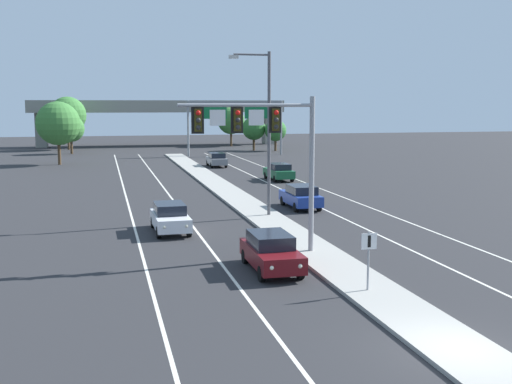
{
  "coord_description": "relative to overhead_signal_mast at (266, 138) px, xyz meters",
  "views": [
    {
      "loc": [
        -9.67,
        -15.29,
        6.99
      ],
      "look_at": [
        -3.2,
        11.22,
        3.2
      ],
      "focal_mm": 44.4,
      "sensor_mm": 36.0,
      "label": 1
    }
  ],
  "objects": [
    {
      "name": "car_oncoming_white",
      "position": [
        -3.73,
        6.69,
        -4.64
      ],
      "size": [
        1.89,
        4.5,
        1.58
      ],
      "color": "silver",
      "rests_on": "ground"
    },
    {
      "name": "overhead_signal_mast",
      "position": [
        0.0,
        0.0,
        0.0
      ],
      "size": [
        6.3,
        0.44,
        7.2
      ],
      "color": "gray",
      "rests_on": "median_island"
    },
    {
      "name": "car_receding_blue",
      "position": [
        5.74,
        12.69,
        -4.64
      ],
      "size": [
        1.84,
        4.48,
        1.58
      ],
      "color": "navy",
      "rests_on": "ground"
    },
    {
      "name": "median_sign_post",
      "position": [
        2.18,
        -6.61,
        -3.88
      ],
      "size": [
        0.6,
        0.1,
        2.2
      ],
      "color": "gray",
      "rests_on": "median_island"
    },
    {
      "name": "ground_plane",
      "position": [
        2.42,
        -12.45,
        -5.46
      ],
      "size": [
        260.0,
        260.0,
        0.0
      ],
      "primitive_type": "plane",
      "color": "#28282B"
    },
    {
      "name": "tree_far_right_c",
      "position": [
        18.3,
        64.55,
        -2.38
      ],
      "size": [
        3.27,
        3.27,
        4.73
      ],
      "color": "#4C3823",
      "rests_on": "ground"
    },
    {
      "name": "tree_far_left_b",
      "position": [
        -11.44,
        65.82,
        -1.89
      ],
      "size": [
        3.79,
        3.79,
        5.49
      ],
      "color": "#4C3823",
      "rests_on": "ground"
    },
    {
      "name": "edge_stripe_right",
      "position": [
        10.42,
        12.55,
        -5.46
      ],
      "size": [
        0.14,
        100.0,
        0.01
      ],
      "primitive_type": "cube",
      "color": "silver",
      "rests_on": "ground"
    },
    {
      "name": "tree_far_right_b",
      "position": [
        15.31,
        66.13,
        -2.11
      ],
      "size": [
        3.55,
        3.55,
        5.14
      ],
      "color": "#4C3823",
      "rests_on": "ground"
    },
    {
      "name": "tree_far_left_a",
      "position": [
        -12.23,
        74.56,
        -0.11
      ],
      "size": [
        5.66,
        5.66,
        8.19
      ],
      "color": "#4C3823",
      "rests_on": "ground"
    },
    {
      "name": "lane_stripe_oncoming_center",
      "position": [
        -2.28,
        12.55,
        -5.46
      ],
      "size": [
        0.14,
        100.0,
        0.01
      ],
      "primitive_type": "cube",
      "color": "silver",
      "rests_on": "ground"
    },
    {
      "name": "car_oncoming_darkred",
      "position": [
        -0.44,
        -2.53,
        -4.64
      ],
      "size": [
        1.82,
        4.47,
        1.58
      ],
      "color": "#5B0F14",
      "rests_on": "ground"
    },
    {
      "name": "tree_far_right_a",
      "position": [
        13.88,
        76.48,
        -1.18
      ],
      "size": [
        4.53,
        4.53,
        6.56
      ],
      "color": "#4C3823",
      "rests_on": "ground"
    },
    {
      "name": "car_receding_grey",
      "position": [
        5.31,
        42.48,
        -4.64
      ],
      "size": [
        1.86,
        4.49,
        1.58
      ],
      "color": "slate",
      "rests_on": "ground"
    },
    {
      "name": "highway_sign_gantry",
      "position": [
        10.62,
        57.33,
        0.7
      ],
      "size": [
        13.28,
        0.42,
        7.5
      ],
      "color": "gray",
      "rests_on": "ground"
    },
    {
      "name": "overpass_bridge",
      "position": [
        2.42,
        81.31,
        0.32
      ],
      "size": [
        42.4,
        6.4,
        7.65
      ],
      "color": "gray",
      "rests_on": "ground"
    },
    {
      "name": "edge_stripe_left",
      "position": [
        -5.58,
        12.55,
        -5.46
      ],
      "size": [
        0.14,
        100.0,
        0.01
      ],
      "primitive_type": "cube",
      "color": "silver",
      "rests_on": "ground"
    },
    {
      "name": "median_island",
      "position": [
        2.42,
        5.55,
        -5.39
      ],
      "size": [
        2.4,
        110.0,
        0.15
      ],
      "primitive_type": "cube",
      "color": "#9E9B93",
      "rests_on": "ground"
    },
    {
      "name": "car_receding_green",
      "position": [
        8.61,
        28.32,
        -4.64
      ],
      "size": [
        1.93,
        4.51,
        1.58
      ],
      "color": "#195633",
      "rests_on": "ground"
    },
    {
      "name": "tree_far_left_c",
      "position": [
        -12.1,
        49.18,
        -0.67
      ],
      "size": [
        5.07,
        5.07,
        7.34
      ],
      "color": "#4C3823",
      "rests_on": "ground"
    },
    {
      "name": "lane_stripe_receding_center",
      "position": [
        7.12,
        12.55,
        -5.46
      ],
      "size": [
        0.14,
        100.0,
        0.01
      ],
      "primitive_type": "cube",
      "color": "silver",
      "rests_on": "ground"
    },
    {
      "name": "street_lamp_median",
      "position": [
        2.54,
        9.92,
        0.33
      ],
      "size": [
        2.58,
        0.28,
        10.0
      ],
      "color": "#4C4C51",
      "rests_on": "median_island"
    }
  ]
}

